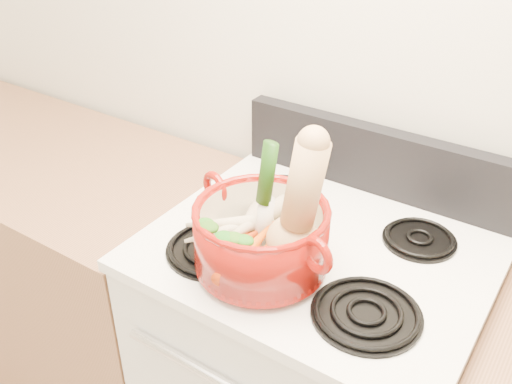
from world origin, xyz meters
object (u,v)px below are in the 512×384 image
Objects in this scene: stove_body at (310,384)px; squash at (295,202)px; dutch_oven at (261,237)px; leek at (264,195)px.

squash is (0.01, -0.14, 0.68)m from stove_body.
dutch_oven is at bearing -112.44° from stove_body.
squash reaches higher than leek.
leek is (-0.01, 0.03, 0.08)m from dutch_oven.
leek is at bearing 157.73° from squash.
stove_body is at bearing 81.98° from squash.
dutch_oven is 0.09m from leek.
leek is at bearing -122.83° from stove_body.
leek reaches higher than stove_body.
stove_body is 0.70m from squash.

